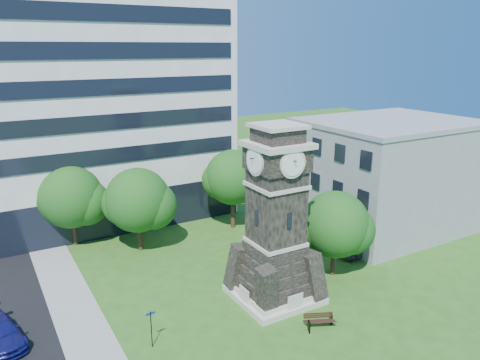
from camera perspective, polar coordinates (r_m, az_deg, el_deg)
ground at (r=31.12m, az=1.56°, el=-16.99°), size 160.00×160.00×0.00m
sidewalk at (r=32.27m, az=-18.69°, el=-16.54°), size 3.00×70.00×0.06m
clock_tower at (r=31.65m, az=4.37°, el=-5.67°), size 5.40×5.40×12.22m
office_tall at (r=49.24m, az=-18.07°, el=12.05°), size 26.20×15.11×28.60m
office_low at (r=46.78m, az=17.49°, el=0.70°), size 15.20×12.20×10.40m
car_east_lot at (r=41.24m, az=14.79°, el=-7.74°), size 5.42×3.02×1.43m
park_bench at (r=30.82m, az=9.68°, el=-16.47°), size 1.85×0.49×0.96m
street_sign at (r=28.70m, az=-10.79°, el=-16.95°), size 0.56×0.06×2.33m
tree_nw at (r=42.97m, az=-19.80°, el=-2.18°), size 5.99×5.45×7.15m
tree_nc at (r=40.27m, az=-12.24°, el=-2.64°), size 6.02×5.47×7.25m
tree_ne at (r=44.16m, az=-0.82°, el=0.09°), size 5.74×5.22×7.67m
tree_east at (r=35.92m, az=11.59°, el=-5.54°), size 5.58×5.07×6.66m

